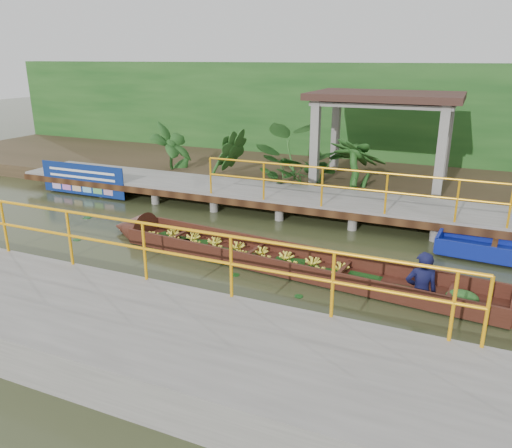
% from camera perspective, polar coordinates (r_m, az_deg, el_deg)
% --- Properties ---
extents(ground, '(80.00, 80.00, 0.00)m').
position_cam_1_polar(ground, '(11.66, -6.72, -2.72)').
color(ground, '#2C3319').
rests_on(ground, ground).
extents(land_strip, '(30.00, 8.00, 0.45)m').
position_cam_1_polar(land_strip, '(18.19, 5.18, 5.84)').
color(land_strip, '#352B1A').
rests_on(land_strip, ground).
extents(far_dock, '(16.00, 2.06, 1.66)m').
position_cam_1_polar(far_dock, '(14.42, 0.09, 3.57)').
color(far_dock, slate).
rests_on(far_dock, ground).
extents(near_dock, '(18.00, 2.40, 1.73)m').
position_cam_1_polar(near_dock, '(7.91, -15.91, -11.82)').
color(near_dock, slate).
rests_on(near_dock, ground).
extents(pavilion, '(4.40, 3.00, 3.00)m').
position_cam_1_polar(pavilion, '(15.92, 14.57, 12.98)').
color(pavilion, slate).
rests_on(pavilion, ground).
extents(foliage_backdrop, '(30.00, 0.80, 4.00)m').
position_cam_1_polar(foliage_backdrop, '(20.25, 7.64, 12.15)').
color(foliage_backdrop, '#174516').
rests_on(foliage_backdrop, ground).
extents(vendor_boat, '(10.11, 1.96, 2.05)m').
position_cam_1_polar(vendor_boat, '(10.28, 5.68, -4.40)').
color(vendor_boat, '#33160E').
rests_on(vendor_boat, ground).
extents(blue_banner, '(3.17, 0.04, 0.99)m').
position_cam_1_polar(blue_banner, '(16.63, -19.23, 4.84)').
color(blue_banner, navy).
rests_on(blue_banner, ground).
extents(tropical_plants, '(14.20, 1.20, 1.51)m').
position_cam_1_polar(tropical_plants, '(15.32, 10.67, 6.93)').
color(tropical_plants, '#174516').
rests_on(tropical_plants, ground).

